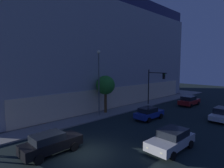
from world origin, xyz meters
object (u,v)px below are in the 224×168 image
car_silver (171,139)px  car_white (222,114)px  car_blue (149,113)px  traffic_light_far_corner (154,82)px  car_red (189,101)px  sidewalk_tree (105,85)px  car_black (51,143)px  modern_building (85,53)px  street_lamp_sidewalk (99,76)px

car_silver → car_white: 11.69m
car_blue → traffic_light_far_corner: bearing=29.5°
car_red → traffic_light_far_corner: bearing=138.0°
traffic_light_far_corner → sidewalk_tree: bearing=168.7°
car_black → car_white: 20.20m
modern_building → traffic_light_far_corner: (4.10, -13.93, -5.26)m
sidewalk_tree → car_white: size_ratio=1.28×
car_black → car_white: size_ratio=1.15×
modern_building → street_lamp_sidewalk: bearing=-118.6°
modern_building → car_black: bearing=-131.9°
car_blue → car_white: car_white is taller
traffic_light_far_corner → car_white: size_ratio=1.46×
sidewalk_tree → car_red: size_ratio=1.13×
street_lamp_sidewalk → car_silver: bearing=-99.7°
modern_building → car_blue: 20.17m
car_silver → car_red: (17.54, 6.22, 0.00)m
sidewalk_tree → car_silver: sidewalk_tree is taller
car_silver → car_white: size_ratio=1.15×
car_red → modern_building: bearing=115.6°
street_lamp_sidewalk → sidewalk_tree: 2.35m
modern_building → traffic_light_far_corner: size_ratio=6.62×
modern_building → car_white: bearing=-83.6°
sidewalk_tree → car_black: sidewalk_tree is taller
modern_building → car_red: size_ratio=8.50×
street_lamp_sidewalk → car_silver: (-1.98, -11.55, -4.68)m
car_silver → car_blue: bearing=47.1°
car_black → car_red: size_ratio=1.01×
traffic_light_far_corner → sidewalk_tree: (-9.30, 1.87, -0.05)m
sidewalk_tree → car_white: bearing=-57.8°
modern_building → car_white: (2.78, -24.73, -8.49)m
sidewalk_tree → car_blue: size_ratio=1.24×
modern_building → car_black: (-16.33, -18.17, -8.48)m
car_white → modern_building: bearing=96.4°
car_white → car_red: 8.91m
street_lamp_sidewalk → car_white: 16.15m
car_black → car_blue: bearing=0.7°
car_silver → car_white: car_white is taller
car_black → street_lamp_sidewalk: bearing=30.2°
sidewalk_tree → car_white: 15.30m
traffic_light_far_corner → sidewalk_tree: 9.49m
street_lamp_sidewalk → traffic_light_far_corner: bearing=-6.4°
car_red → car_silver: bearing=-160.5°
modern_building → car_blue: (-3.10, -18.00, -8.54)m
traffic_light_far_corner → car_red: bearing=-42.0°
street_lamp_sidewalk → car_black: 11.84m
street_lamp_sidewalk → car_black: street_lamp_sidewalk is taller
modern_building → sidewalk_tree: modern_building is taller
car_silver → car_red: bearing=19.5°
traffic_light_far_corner → car_red: traffic_light_far_corner is taller
street_lamp_sidewalk → sidewalk_tree: street_lamp_sidewalk is taller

